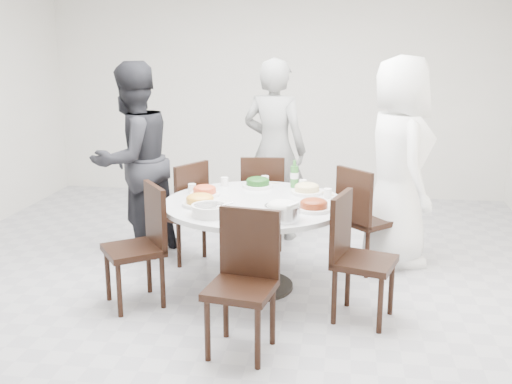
# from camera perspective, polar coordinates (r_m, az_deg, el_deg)

# --- Properties ---
(floor) EXTENTS (6.00, 6.00, 0.01)m
(floor) POSITION_cam_1_polar(r_m,az_deg,el_deg) (5.39, -1.90, -7.93)
(floor) COLOR #B7B7BC
(floor) RESTS_ON ground
(wall_back) EXTENTS (6.00, 0.01, 2.80)m
(wall_back) POSITION_cam_1_polar(r_m,az_deg,el_deg) (7.98, 1.87, 9.67)
(wall_back) COLOR white
(wall_back) RESTS_ON ground
(wall_front) EXTENTS (6.00, 0.01, 2.80)m
(wall_front) POSITION_cam_1_polar(r_m,az_deg,el_deg) (2.20, -16.16, -2.89)
(wall_front) COLOR white
(wall_front) RESTS_ON ground
(dining_table) EXTENTS (1.50, 1.50, 0.75)m
(dining_table) POSITION_cam_1_polar(r_m,az_deg,el_deg) (5.00, -0.08, -5.09)
(dining_table) COLOR silver
(dining_table) RESTS_ON floor
(chair_ne) EXTENTS (0.59, 0.59, 0.95)m
(chair_ne) POSITION_cam_1_polar(r_m,az_deg,el_deg) (5.49, 10.61, -2.47)
(chair_ne) COLOR black
(chair_ne) RESTS_ON floor
(chair_n) EXTENTS (0.47, 0.47, 0.95)m
(chair_n) POSITION_cam_1_polar(r_m,az_deg,el_deg) (5.99, 0.65, -0.82)
(chair_n) COLOR black
(chair_n) RESTS_ON floor
(chair_nw) EXTENTS (0.57, 0.57, 0.95)m
(chair_nw) POSITION_cam_1_polar(r_m,az_deg,el_deg) (5.69, -7.44, -1.76)
(chair_nw) COLOR black
(chair_nw) RESTS_ON floor
(chair_sw) EXTENTS (0.59, 0.59, 0.95)m
(chair_sw) POSITION_cam_1_polar(r_m,az_deg,el_deg) (4.75, -11.62, -5.16)
(chair_sw) COLOR black
(chair_sw) RESTS_ON floor
(chair_s) EXTENTS (0.48, 0.48, 0.95)m
(chair_s) POSITION_cam_1_polar(r_m,az_deg,el_deg) (3.95, -1.47, -8.93)
(chair_s) COLOR black
(chair_s) RESTS_ON floor
(chair_se) EXTENTS (0.52, 0.52, 0.95)m
(chair_se) POSITION_cam_1_polar(r_m,az_deg,el_deg) (4.48, 10.32, -6.30)
(chair_se) COLOR black
(chair_se) RESTS_ON floor
(diner_right) EXTENTS (0.83, 1.06, 1.91)m
(diner_right) POSITION_cam_1_polar(r_m,az_deg,el_deg) (5.60, 13.40, 2.78)
(diner_right) COLOR white
(diner_right) RESTS_ON floor
(diner_middle) EXTENTS (0.78, 0.61, 1.87)m
(diner_middle) POSITION_cam_1_polar(r_m,az_deg,el_deg) (6.21, 1.76, 4.05)
(diner_middle) COLOR black
(diner_middle) RESTS_ON floor
(diner_left) EXTENTS (1.06, 1.13, 1.85)m
(diner_left) POSITION_cam_1_polar(r_m,az_deg,el_deg) (5.82, -11.64, 2.99)
(diner_left) COLOR black
(diner_left) RESTS_ON floor
(dish_greens) EXTENTS (0.27, 0.27, 0.07)m
(dish_greens) POSITION_cam_1_polar(r_m,az_deg,el_deg) (5.37, 0.17, 0.81)
(dish_greens) COLOR white
(dish_greens) RESTS_ON dining_table
(dish_pale) EXTENTS (0.27, 0.27, 0.07)m
(dish_pale) POSITION_cam_1_polar(r_m,az_deg,el_deg) (5.16, 4.87, 0.24)
(dish_pale) COLOR white
(dish_pale) RESTS_ON dining_table
(dish_orange) EXTENTS (0.25, 0.25, 0.07)m
(dish_orange) POSITION_cam_1_polar(r_m,az_deg,el_deg) (5.10, -4.91, 0.02)
(dish_orange) COLOR white
(dish_orange) RESTS_ON dining_table
(dish_redbrown) EXTENTS (0.28, 0.28, 0.07)m
(dish_redbrown) POSITION_cam_1_polar(r_m,az_deg,el_deg) (4.66, 5.52, -1.35)
(dish_redbrown) COLOR white
(dish_redbrown) RESTS_ON dining_table
(dish_tofu) EXTENTS (0.28, 0.28, 0.07)m
(dish_tofu) POSITION_cam_1_polar(r_m,az_deg,el_deg) (4.79, -5.35, -0.86)
(dish_tofu) COLOR white
(dish_tofu) RESTS_ON dining_table
(rice_bowl) EXTENTS (0.26, 0.26, 0.11)m
(rice_bowl) POSITION_cam_1_polar(r_m,az_deg,el_deg) (4.38, 2.51, -1.98)
(rice_bowl) COLOR silver
(rice_bowl) RESTS_ON dining_table
(soup_bowl) EXTENTS (0.28, 0.28, 0.09)m
(soup_bowl) POSITION_cam_1_polar(r_m,az_deg,el_deg) (4.51, -4.42, -1.74)
(soup_bowl) COLOR white
(soup_bowl) RESTS_ON dining_table
(beverage_bottle) EXTENTS (0.07, 0.07, 0.25)m
(beverage_bottle) POSITION_cam_1_polar(r_m,az_deg,el_deg) (5.36, 3.68, 1.75)
(beverage_bottle) COLOR #2E6F2C
(beverage_bottle) RESTS_ON dining_table
(tea_cups) EXTENTS (0.07, 0.07, 0.08)m
(tea_cups) POSITION_cam_1_polar(r_m,az_deg,el_deg) (5.50, 1.01, 1.20)
(tea_cups) COLOR white
(tea_cups) RESTS_ON dining_table
(chopsticks) EXTENTS (0.24, 0.04, 0.01)m
(chopsticks) POSITION_cam_1_polar(r_m,az_deg,el_deg) (5.55, 1.33, 0.96)
(chopsticks) COLOR tan
(chopsticks) RESTS_ON dining_table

